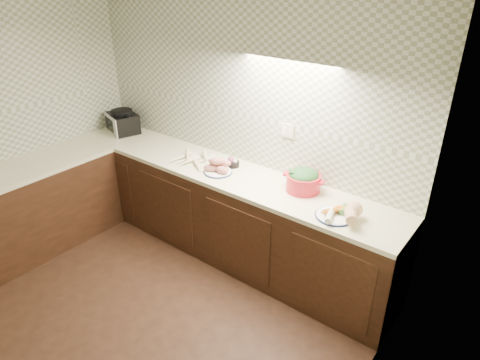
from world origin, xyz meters
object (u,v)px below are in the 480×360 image
Objects in this scene: toaster_oven at (123,122)px; parsnip_pile at (196,158)px; veg_plate at (344,212)px; sweet_potato_plate at (218,167)px; onion_bowl at (232,163)px; dutch_oven at (303,180)px.

parsnip_pile is (1.20, -0.07, -0.09)m from toaster_oven.
sweet_potato_plate is at bearing 179.56° from veg_plate.
veg_plate is at bearing 14.68° from toaster_oven.
onion_bowl is 1.26m from veg_plate.
onion_bowl is 0.34× the size of veg_plate.
sweet_potato_plate is at bearing -173.54° from dutch_oven.
dutch_oven reaches higher than parsnip_pile.
dutch_oven is at bearing 18.64° from toaster_oven.
veg_plate reaches higher than parsnip_pile.
sweet_potato_plate is 2.04× the size of onion_bowl.
parsnip_pile is at bearing 14.11° from toaster_oven.
toaster_oven is 1.55m from sweet_potato_plate.
sweet_potato_plate reaches higher than onion_bowl.
dutch_oven is at bearing -0.52° from onion_bowl.
onion_bowl is (0.02, 0.18, -0.02)m from sweet_potato_plate.
parsnip_pile is 1.50× the size of sweet_potato_plate.
sweet_potato_plate is at bearing -10.37° from parsnip_pile.
veg_plate is at bearing -27.87° from dutch_oven.
toaster_oven is 3.30× the size of onion_bowl.
dutch_oven is (0.78, -0.01, 0.06)m from onion_bowl.
toaster_oven is 1.19× the size of dutch_oven.
sweet_potato_plate is 0.82m from dutch_oven.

